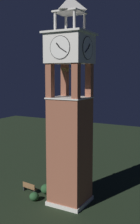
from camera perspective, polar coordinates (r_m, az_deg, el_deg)
ground at (r=26.86m, az=-0.00°, el=-17.79°), size 80.00×80.00×0.00m
clock_tower at (r=24.60m, az=-0.00°, el=-1.73°), size 3.64×3.64×18.20m
park_bench at (r=28.95m, az=-8.16°, el=-14.89°), size 0.66×1.65×0.95m
lamp_post at (r=30.21m, az=4.04°, el=-9.80°), size 0.36×0.36×3.55m
trash_bin at (r=30.06m, az=-2.38°, el=-14.11°), size 0.52×0.52×0.80m
shrub_near_entry at (r=27.21m, az=-7.26°, el=-16.60°), size 0.88×0.88×0.78m
shrub_left_of_tower at (r=28.99m, az=-2.65°, el=-14.79°), size 0.95×0.95×0.96m
shrub_behind_bench at (r=28.47m, az=-4.84°, el=-15.25°), size 1.07×1.07×0.95m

